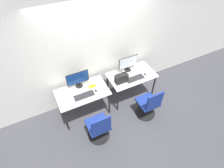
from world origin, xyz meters
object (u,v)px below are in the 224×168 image
keyboard_left (84,96)px  mouse_left (96,91)px  office_chair_left (99,128)px  monitor_right (128,63)px  monitor_left (78,79)px  handbag (121,78)px  keyboard_right (135,78)px  mouse_right (145,74)px  office_chair_right (149,105)px

keyboard_left → mouse_left: 0.28m
office_chair_left → monitor_right: (1.21, 0.98, 0.58)m
monitor_left → keyboard_left: bearing=-90.0°
mouse_left → monitor_right: size_ratio=0.18×
office_chair_left → handbag: 1.21m
mouse_left → office_chair_left: (-0.23, -0.67, -0.38)m
office_chair_left → keyboard_right: (1.21, 0.63, 0.38)m
keyboard_left → mouse_right: bearing=-0.6°
mouse_left → keyboard_right: (0.98, -0.04, -0.01)m
monitor_left → handbag: 0.97m
monitor_left → office_chair_right: bearing=-35.9°
office_chair_right → office_chair_left: bearing=-178.1°
keyboard_left → mouse_right: mouse_right is taller
keyboard_right → mouse_right: 0.29m
monitor_right → mouse_right: monitor_right is taller
mouse_right → keyboard_left: bearing=179.4°
office_chair_right → handbag: bearing=121.3°
keyboard_left → office_chair_left: (0.04, -0.66, -0.38)m
monitor_left → mouse_right: size_ratio=5.54×
keyboard_left → monitor_left: bearing=90.0°
mouse_left → office_chair_right: size_ratio=0.10×
keyboard_right → keyboard_left: bearing=178.8°
mouse_left → office_chair_right: bearing=-31.5°
monitor_left → keyboard_right: size_ratio=1.12×
office_chair_left → mouse_right: office_chair_left is taller
keyboard_left → mouse_left: size_ratio=4.95×
office_chair_right → monitor_left: bearing=144.1°
office_chair_right → handbag: size_ratio=3.01×
keyboard_right → mouse_right: size_ratio=4.95×
mouse_right → handbag: size_ratio=0.30×
mouse_left → mouse_right: bearing=-1.4°
keyboard_left → keyboard_right: (1.26, -0.03, 0.00)m
office_chair_left → keyboard_right: 1.42m
keyboard_right → handbag: 0.36m
keyboard_right → handbag: bearing=171.5°
monitor_left → keyboard_left: monitor_left is taller
monitor_right → handbag: monitor_right is taller
keyboard_right → monitor_right: bearing=90.0°
monitor_right → handbag: size_ratio=1.66×
monitor_right → office_chair_right: monitor_right is taller
monitor_right → handbag: bearing=-138.7°
keyboard_right → handbag: (-0.34, 0.05, 0.11)m
monitor_left → office_chair_right: 1.71m
monitor_left → keyboard_right: 1.32m
keyboard_left → keyboard_right: bearing=-1.2°
monitor_left → monitor_right: bearing=-0.4°
monitor_right → office_chair_right: size_ratio=0.55×
office_chair_left → mouse_left: bearing=71.0°
keyboard_left → office_chair_left: bearing=-86.2°
mouse_right → handbag: bearing=176.4°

